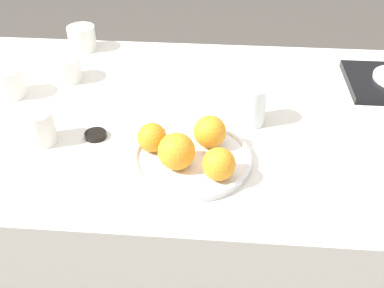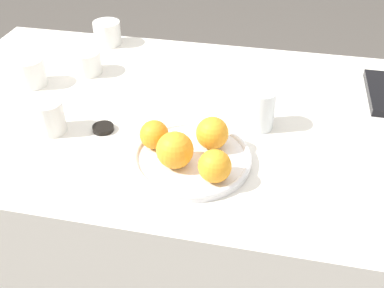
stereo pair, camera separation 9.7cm
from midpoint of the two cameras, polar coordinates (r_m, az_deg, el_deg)
ground_plane at (r=1.68m, az=-0.68°, el=-17.77°), size 12.00×12.00×0.00m
table at (r=1.40m, az=-0.79°, el=-9.00°), size 1.57×0.84×0.74m
fruit_platter at (r=0.99m, az=-2.79°, el=-1.90°), size 0.27×0.27×0.02m
orange_0 at (r=1.00m, az=-7.86°, el=0.72°), size 0.07×0.07×0.07m
orange_1 at (r=0.94m, az=-4.91°, el=-1.04°), size 0.08×0.08×0.08m
orange_2 at (r=0.92m, az=0.42°, el=-2.68°), size 0.07×0.07×0.07m
orange_3 at (r=1.00m, az=-0.47°, el=1.47°), size 0.07×0.07×0.07m
water_glass at (r=1.10m, az=5.14°, el=4.87°), size 0.07×0.07×0.10m
cup_0 at (r=1.33m, az=-24.19°, el=7.08°), size 0.08×0.08×0.08m
cup_1 at (r=1.11m, az=-21.19°, el=1.89°), size 0.07×0.07×0.08m
cup_2 at (r=1.36m, az=-17.70°, el=8.99°), size 0.09×0.09×0.07m
cup_3 at (r=1.53m, az=-15.62°, el=12.79°), size 0.09×0.09×0.08m
soy_dish at (r=1.11m, az=-14.62°, el=1.03°), size 0.05×0.05×0.01m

